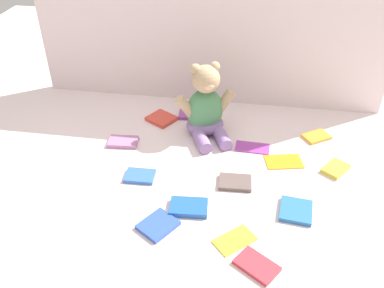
% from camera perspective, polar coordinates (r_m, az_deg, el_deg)
% --- Properties ---
extents(ground_plane, '(3.20, 3.20, 0.00)m').
position_cam_1_polar(ground_plane, '(1.58, 0.35, -0.86)').
color(ground_plane, silver).
extents(backdrop_drape, '(1.51, 0.03, 0.72)m').
position_cam_1_polar(backdrop_drape, '(1.78, 2.47, 16.48)').
color(backdrop_drape, silver).
rests_on(backdrop_drape, ground_plane).
extents(teddy_bear, '(0.24, 0.25, 0.30)m').
position_cam_1_polar(teddy_bear, '(1.63, 1.91, 4.91)').
color(teddy_bear, '#4C8C59').
rests_on(teddy_bear, ground_plane).
extents(book_case_0, '(0.13, 0.08, 0.01)m').
position_cam_1_polar(book_case_0, '(1.61, 8.37, -0.42)').
color(book_case_0, purple).
rests_on(book_case_0, ground_plane).
extents(book_case_1, '(0.11, 0.12, 0.02)m').
position_cam_1_polar(book_case_1, '(1.57, 19.28, -3.25)').
color(book_case_1, gold).
rests_on(book_case_1, ground_plane).
extents(book_case_2, '(0.12, 0.09, 0.01)m').
position_cam_1_polar(book_case_2, '(1.43, 6.00, -5.30)').
color(book_case_2, brown).
rests_on(book_case_2, ground_plane).
extents(book_case_3, '(0.14, 0.13, 0.01)m').
position_cam_1_polar(book_case_3, '(1.20, 8.96, -16.29)').
color(book_case_3, '#C12F3A').
rests_on(book_case_3, ground_plane).
extents(book_case_4, '(0.14, 0.14, 0.02)m').
position_cam_1_polar(book_case_4, '(1.76, -4.25, 3.52)').
color(book_case_4, '#D03E30').
rests_on(book_case_4, ground_plane).
extents(book_case_5, '(0.14, 0.13, 0.01)m').
position_cam_1_polar(book_case_5, '(1.25, 5.95, -13.04)').
color(book_case_5, yellow).
rests_on(book_case_5, ground_plane).
extents(book_case_6, '(0.08, 0.12, 0.02)m').
position_cam_1_polar(book_case_6, '(1.81, -0.52, 4.50)').
color(book_case_6, '#8E3E90').
rests_on(book_case_6, ground_plane).
extents(book_case_7, '(0.15, 0.11, 0.01)m').
position_cam_1_polar(book_case_7, '(1.56, 12.60, -2.35)').
color(book_case_7, orange).
rests_on(book_case_7, ground_plane).
extents(book_case_8, '(0.13, 0.09, 0.02)m').
position_cam_1_polar(book_case_8, '(1.33, -0.45, -8.76)').
color(book_case_8, '#2156A8').
rests_on(book_case_8, ground_plane).
extents(book_case_9, '(0.14, 0.14, 0.01)m').
position_cam_1_polar(book_case_9, '(1.29, -4.73, -11.14)').
color(book_case_9, '#2F52B4').
rests_on(book_case_9, ground_plane).
extents(book_case_10, '(0.11, 0.08, 0.01)m').
position_cam_1_polar(book_case_10, '(1.46, -7.22, -4.42)').
color(book_case_10, '#3362BC').
rests_on(book_case_10, ground_plane).
extents(book_case_11, '(0.11, 0.12, 0.02)m').
position_cam_1_polar(book_case_11, '(1.36, 14.20, -8.94)').
color(book_case_11, '#2765AC').
rests_on(book_case_11, ground_plane).
extents(book_case_12, '(0.12, 0.12, 0.01)m').
position_cam_1_polar(book_case_12, '(1.72, 16.86, 0.98)').
color(book_case_12, orange).
rests_on(book_case_12, ground_plane).
extents(book_case_13, '(0.12, 0.08, 0.02)m').
position_cam_1_polar(book_case_13, '(1.64, -9.51, 0.31)').
color(book_case_13, '#A36995').
rests_on(book_case_13, ground_plane).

